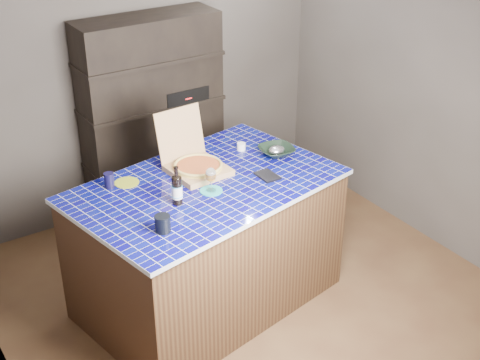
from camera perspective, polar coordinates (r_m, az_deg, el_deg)
room at (r=4.48m, az=0.98°, el=2.86°), size 3.50×3.50×3.50m
shelving_unit at (r=5.84m, az=-7.44°, el=5.16°), size 1.20×0.41×1.80m
kitchen_island at (r=4.83m, az=-2.83°, el=-5.45°), size 1.98×1.46×0.99m
pizza_box at (r=4.71m, az=-3.77°, el=1.34°), size 0.40×0.48×0.41m
mead_bottle at (r=4.30m, az=-5.40°, el=-0.79°), size 0.07×0.07×0.27m
teal_trivet at (r=4.48m, az=-2.48°, el=-0.92°), size 0.15×0.15×0.01m
wine_glass at (r=4.42m, az=-2.51°, el=0.40°), size 0.08×0.08×0.17m
tumbler at (r=4.05m, az=-6.62°, el=-3.72°), size 0.10×0.10×0.11m
dvd_case at (r=4.66m, az=2.35°, el=0.37°), size 0.12×0.17×0.01m
bowl at (r=4.96m, az=3.14°, el=2.49°), size 0.29×0.29×0.06m
foil_contents at (r=4.96m, az=3.14°, el=2.58°), size 0.13×0.10×0.06m
white_jar at (r=5.03m, az=0.11°, el=2.87°), size 0.06×0.06×0.06m
navy_cup at (r=4.58m, az=-11.10°, el=-0.03°), size 0.07×0.07×0.11m
green_trivet at (r=4.64m, az=-9.64°, el=-0.21°), size 0.17×0.17×0.01m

